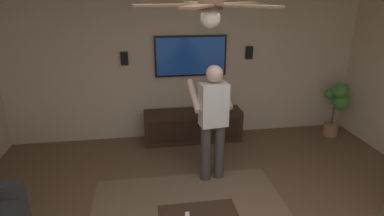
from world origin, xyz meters
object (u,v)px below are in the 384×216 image
vase_round (211,104)px  wall_speaker_right (124,58)px  person_standing (213,117)px  potted_plant_tall (337,104)px  wall_speaker_left (249,53)px  media_console (193,126)px  tv (191,56)px  ceiling_fan (210,8)px

vase_round → wall_speaker_right: bearing=81.0°
vase_round → wall_speaker_right: 1.66m
person_standing → wall_speaker_right: (1.51, 1.19, 0.53)m
potted_plant_tall → wall_speaker_left: wall_speaker_left is taller
potted_plant_tall → wall_speaker_right: 3.83m
vase_round → wall_speaker_right: wall_speaker_right is taller
person_standing → potted_plant_tall: 2.76m
media_console → vase_round: bearing=94.6°
person_standing → wall_speaker_right: bearing=31.1°
wall_speaker_left → person_standing: bearing=147.5°
media_console → potted_plant_tall: 2.62m
potted_plant_tall → tv: bearing=80.8°
media_console → wall_speaker_right: bearing=-102.8°
tv → vase_round: bearing=56.1°
person_standing → potted_plant_tall: bearing=-74.2°
tv → vase_round: tv is taller
wall_speaker_left → potted_plant_tall: bearing=-105.6°
media_console → vase_round: vase_round is taller
tv → ceiling_fan: size_ratio=1.05×
potted_plant_tall → ceiling_fan: ceiling_fan is taller
media_console → tv: 1.22m
vase_round → potted_plant_tall: bearing=-95.2°
potted_plant_tall → wall_speaker_left: (0.43, 1.56, 0.89)m
wall_speaker_left → media_console: bearing=103.7°
person_standing → tv: bearing=-4.3°
person_standing → vase_round: bearing=-18.0°
vase_round → wall_speaker_right: (0.23, 1.44, 0.80)m
media_console → wall_speaker_left: bearing=103.7°
person_standing → wall_speaker_right: 1.99m
ceiling_fan → wall_speaker_right: bearing=16.6°
media_console → tv: (0.24, 0.00, 1.20)m
person_standing → wall_speaker_left: person_standing is taller
tv → person_standing: 1.59m
person_standing → vase_round: person_standing is taller
wall_speaker_left → wall_speaker_right: wall_speaker_left is taller
person_standing → wall_speaker_left: size_ratio=7.45×
media_console → ceiling_fan: (-2.60, 0.27, 2.11)m
media_console → person_standing: person_standing is taller
vase_round → ceiling_fan: ceiling_fan is taller
person_standing → potted_plant_tall: person_standing is taller
media_console → ceiling_fan: bearing=-5.9°
media_console → person_standing: bearing=3.5°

